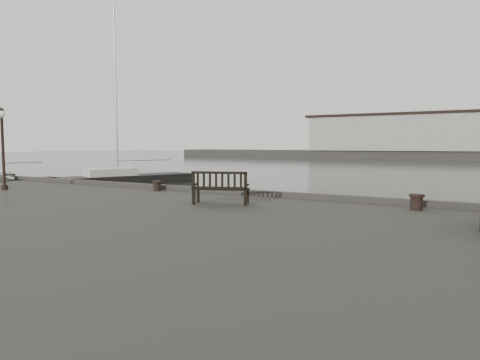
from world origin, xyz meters
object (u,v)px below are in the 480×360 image
Objects in this scene: lamp_post at (2,137)px; bollard_left at (157,186)px; yacht_a at (1,188)px; yacht_c at (124,182)px; bollard_right at (417,202)px; bench at (221,194)px.

bollard_left is at bearing 26.51° from lamp_post.
yacht_a is 0.72× the size of yacht_c.
lamp_post is (-14.43, -2.38, 1.82)m from bollard_right.
bench is at bearing -25.25° from bollard_left.
lamp_post is (-5.31, -2.65, 1.84)m from bollard_left.
bench is 0.11× the size of yacht_c.
yacht_a is at bearing 168.41° from bollard_right.
yacht_a is at bearing 163.92° from bollard_left.
yacht_a is (-23.31, 7.46, -1.62)m from bench.
yacht_c is at bearing 75.69° from yacht_a.
bench is 4.09× the size of bollard_right.
yacht_a is (-19.27, 5.56, -1.51)m from bollard_left.
bollard_right is at bearing -1.68° from bollard_left.
bench is at bearing -4.03° from yacht_a.
bollard_right is (5.09, 1.63, -0.09)m from bench.
yacht_c is (-24.22, 13.67, -1.53)m from bollard_right.
bollard_left is at bearing -2.36° from yacht_a.
bollard_left is 0.12× the size of lamp_post.
bollard_left is at bearing -19.45° from yacht_c.
yacht_a is (-13.96, 8.21, -3.34)m from lamp_post.
bollard_right reaches higher than bollard_left.
yacht_c is (-9.78, 16.06, -3.34)m from lamp_post.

